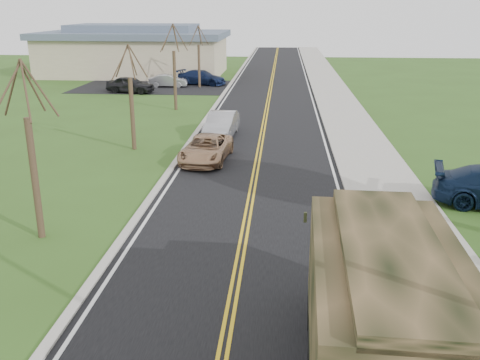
# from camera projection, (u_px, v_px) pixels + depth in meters

# --- Properties ---
(road) EXTENTS (8.00, 120.00, 0.01)m
(road) POSITION_uv_depth(u_px,v_px,m) (269.00, 98.00, 46.45)
(road) COLOR black
(road) RESTS_ON ground
(curb_right) EXTENTS (0.30, 120.00, 0.12)m
(curb_right) POSITION_uv_depth(u_px,v_px,m) (317.00, 98.00, 46.11)
(curb_right) COLOR #9E998E
(curb_right) RESTS_ON ground
(sidewalk_right) EXTENTS (3.20, 120.00, 0.10)m
(sidewalk_right) POSITION_uv_depth(u_px,v_px,m) (337.00, 99.00, 45.98)
(sidewalk_right) COLOR #9E998E
(sidewalk_right) RESTS_ON ground
(curb_left) EXTENTS (0.30, 120.00, 0.10)m
(curb_left) POSITION_uv_depth(u_px,v_px,m) (221.00, 97.00, 46.75)
(curb_left) COLOR #9E998E
(curb_left) RESTS_ON ground
(bare_tree_a) EXTENTS (1.93, 2.26, 6.08)m
(bare_tree_a) POSITION_uv_depth(u_px,v_px,m) (33.00, 164.00, 17.74)
(bare_tree_a) COLOR #38281C
(bare_tree_a) RESTS_ON ground
(bare_tree_b) EXTENTS (1.83, 2.14, 5.73)m
(bare_tree_b) POSITION_uv_depth(u_px,v_px,m) (132.00, 105.00, 29.16)
(bare_tree_b) COLOR #38281C
(bare_tree_b) RESTS_ON ground
(bare_tree_c) EXTENTS (2.04, 2.39, 6.42)m
(bare_tree_c) POSITION_uv_depth(u_px,v_px,m) (175.00, 73.00, 40.44)
(bare_tree_c) COLOR #38281C
(bare_tree_c) RESTS_ON ground
(bare_tree_d) EXTENTS (1.88, 2.20, 5.91)m
(bare_tree_d) POSITION_uv_depth(u_px,v_px,m) (199.00, 61.00, 51.88)
(bare_tree_d) COLOR #38281C
(bare_tree_d) RESTS_ON ground
(commercial_building) EXTENTS (25.50, 21.50, 5.65)m
(commercial_building) POSITION_uv_depth(u_px,v_px,m) (135.00, 51.00, 61.97)
(commercial_building) COLOR tan
(commercial_building) RESTS_ON ground
(military_truck) EXTENTS (2.84, 7.56, 3.73)m
(military_truck) POSITION_uv_depth(u_px,v_px,m) (379.00, 304.00, 10.33)
(military_truck) COLOR black
(military_truck) RESTS_ON ground
(suv_champagne) EXTENTS (2.54, 4.87, 1.31)m
(suv_champagne) POSITION_uv_depth(u_px,v_px,m) (206.00, 149.00, 27.43)
(suv_champagne) COLOR #A57F5D
(suv_champagne) RESTS_ON ground
(sedan_silver) EXTENTS (1.85, 4.62, 1.50)m
(sedan_silver) POSITION_uv_depth(u_px,v_px,m) (221.00, 125.00, 32.55)
(sedan_silver) COLOR #A0A0A4
(sedan_silver) RESTS_ON ground
(lot_car_dark) EXTENTS (4.67, 2.61, 1.50)m
(lot_car_dark) POSITION_uv_depth(u_px,v_px,m) (130.00, 85.00, 49.09)
(lot_car_dark) COLOR black
(lot_car_dark) RESTS_ON ground
(lot_car_silver) EXTENTS (3.85, 1.59, 1.24)m
(lot_car_silver) POSITION_uv_depth(u_px,v_px,m) (168.00, 81.00, 52.66)
(lot_car_silver) COLOR #9E9EA2
(lot_car_silver) RESTS_ON ground
(lot_car_navy) EXTENTS (5.41, 3.40, 1.46)m
(lot_car_navy) POSITION_uv_depth(u_px,v_px,m) (202.00, 78.00, 54.15)
(lot_car_navy) COLOR #101C3E
(lot_car_navy) RESTS_ON ground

